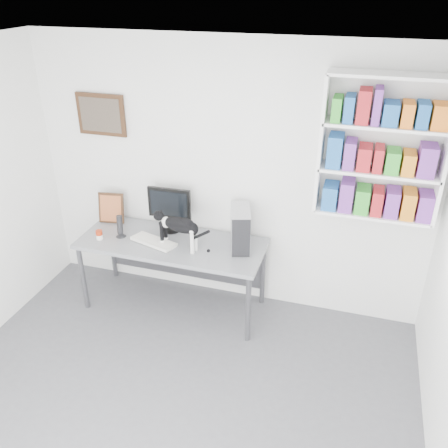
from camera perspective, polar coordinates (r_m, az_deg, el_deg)
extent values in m
cube|color=#58595E|center=(4.01, -8.69, -24.14)|extent=(4.00, 4.00, 0.01)
cube|color=silver|center=(2.53, -13.21, 16.85)|extent=(4.00, 4.00, 0.01)
cube|color=white|center=(4.70, 0.30, 5.43)|extent=(4.00, 0.01, 2.70)
cube|color=white|center=(4.22, 18.45, 8.57)|extent=(1.03, 0.28, 1.24)
cube|color=#402514|center=(5.01, -14.57, 12.62)|extent=(0.52, 0.04, 0.42)
cube|color=gray|center=(4.97, -6.10, -6.01)|extent=(1.87, 0.73, 0.78)
cube|color=black|center=(4.88, -6.53, 1.80)|extent=(0.46, 0.23, 0.48)
cube|color=silver|center=(4.76, -8.45, -2.07)|extent=(0.50, 0.31, 0.04)
cube|color=#A6A6AA|center=(4.56, 1.97, -0.52)|extent=(0.29, 0.44, 0.40)
cylinder|color=black|center=(4.89, -12.41, -0.23)|extent=(0.13, 0.13, 0.24)
cube|color=#402514|center=(5.18, -13.42, 1.95)|extent=(0.29, 0.15, 0.34)
cylinder|color=#AD2B0E|center=(4.92, -14.77, -1.27)|extent=(0.09, 0.09, 0.10)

